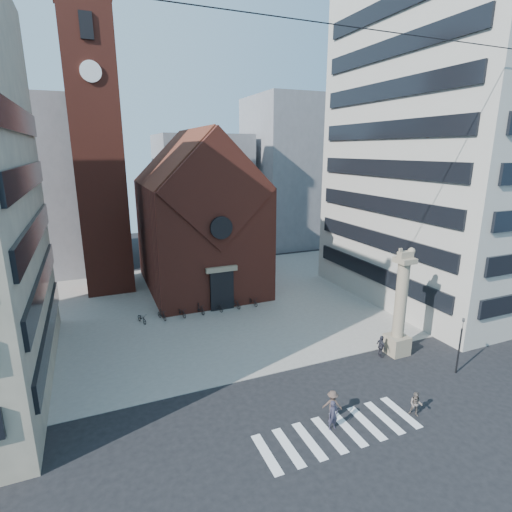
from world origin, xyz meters
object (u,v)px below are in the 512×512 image
at_px(pedestrian_2, 381,346).
at_px(pedestrian_0, 333,415).
at_px(lion_column, 400,313).
at_px(pedestrian_1, 416,404).
at_px(scooter_0, 142,318).
at_px(traffic_light, 460,344).

bearing_deg(pedestrian_2, pedestrian_0, 131.11).
bearing_deg(lion_column, pedestrian_1, -123.47).
height_order(pedestrian_1, scooter_0, pedestrian_1).
xyz_separation_m(lion_column, pedestrian_1, (-4.33, -6.56, -2.68)).
relative_size(pedestrian_1, pedestrian_2, 0.88).
xyz_separation_m(lion_column, pedestrian_0, (-9.66, -5.64, -2.55)).
height_order(lion_column, pedestrian_2, lion_column).
distance_m(lion_column, pedestrian_1, 8.30).
xyz_separation_m(pedestrian_2, scooter_0, (-16.40, 13.67, -0.39)).
xyz_separation_m(traffic_light, pedestrian_0, (-11.65, -1.64, -1.38)).
relative_size(pedestrian_0, scooter_0, 1.07).
bearing_deg(pedestrian_0, pedestrian_1, -12.95).
xyz_separation_m(traffic_light, pedestrian_2, (-3.54, 4.00, -1.40)).
bearing_deg(lion_column, pedestrian_2, 180.00).
bearing_deg(scooter_0, lion_column, -55.56).
xyz_separation_m(pedestrian_0, pedestrian_2, (8.11, 5.64, -0.02)).
distance_m(traffic_light, scooter_0, 26.70).
relative_size(traffic_light, scooter_0, 2.54).
bearing_deg(pedestrian_2, scooter_0, 56.49).
xyz_separation_m(lion_column, traffic_light, (1.99, -4.00, -1.17)).
relative_size(lion_column, scooter_0, 5.12).
distance_m(traffic_light, pedestrian_0, 11.84).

